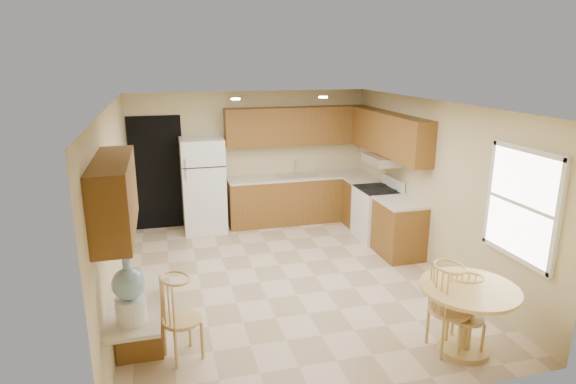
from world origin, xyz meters
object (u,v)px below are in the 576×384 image
object	(u,v)px
stove	(377,213)
chair_table_b	(472,312)
refrigerator	(203,185)
chair_desk	(182,313)
chair_table_a	(456,304)
dining_table	(467,310)
water_crock	(129,294)

from	to	relation	value
stove	chair_table_b	distance (m)	3.50
refrigerator	stove	xyz separation A→B (m)	(2.88, -1.22, -0.39)
chair_table_b	chair_desk	world-z (taller)	chair_desk
chair_desk	chair_table_a	bearing A→B (deg)	56.22
dining_table	chair_table_b	bearing A→B (deg)	-90.00
chair_table_a	water_crock	xyz separation A→B (m)	(-3.24, 0.20, 0.44)
chair_table_b	chair_desk	xyz separation A→B (m)	(-2.95, 0.66, 0.05)
water_crock	stove	bearing A→B (deg)	39.17
refrigerator	water_crock	world-z (taller)	refrigerator
chair_table_a	water_crock	world-z (taller)	water_crock
chair_table_a	chair_desk	size ratio (longest dim) A/B	1.06
stove	water_crock	xyz separation A→B (m)	(-3.92, -3.20, 0.57)
dining_table	chair_table_b	world-z (taller)	chair_table_b
chair_table_b	water_crock	distance (m)	3.45
dining_table	chair_table_b	xyz separation A→B (m)	(-0.00, -0.08, 0.02)
stove	chair_table_a	xyz separation A→B (m)	(-0.68, -3.40, 0.13)
dining_table	water_crock	xyz separation A→B (m)	(-3.40, 0.18, 0.54)
water_crock	chair_table_a	bearing A→B (deg)	-3.51
refrigerator	chair_table_a	bearing A→B (deg)	-64.60
dining_table	chair_table_a	bearing A→B (deg)	-174.23
dining_table	chair_desk	xyz separation A→B (m)	(-2.95, 0.58, 0.07)
refrigerator	water_crock	size ratio (longest dim) A/B	2.83
chair_table_a	stove	bearing A→B (deg)	170.77
water_crock	dining_table	bearing A→B (deg)	-3.08
stove	chair_table_b	bearing A→B (deg)	-98.63
stove	chair_table_a	size ratio (longest dim) A/B	1.11
chair_desk	water_crock	xyz separation A→B (m)	(-0.45, -0.40, 0.48)
stove	chair_desk	size ratio (longest dim) A/B	1.17
chair_table_a	chair_table_b	bearing A→B (deg)	69.94
refrigerator	chair_table_a	distance (m)	5.12
stove	chair_desk	distance (m)	4.46
refrigerator	stove	bearing A→B (deg)	-22.99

